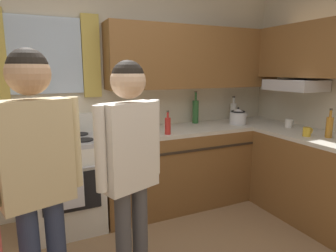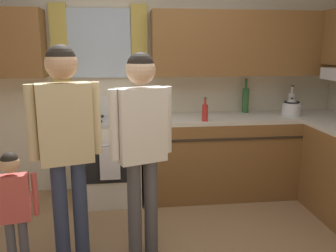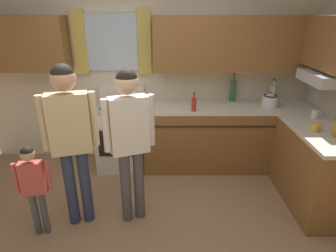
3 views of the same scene
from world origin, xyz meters
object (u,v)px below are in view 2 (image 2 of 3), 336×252
(bottle_wine_green, at_px, (245,100))
(small_child, at_px, (14,203))
(bottle_sauce_red, at_px, (205,112))
(adult_holding_child, at_px, (66,132))
(adult_in_plaid, at_px, (142,133))
(stovetop_kettle, at_px, (291,107))
(stove_oven, at_px, (111,158))
(bottle_milk_white, at_px, (291,102))

(bottle_wine_green, xyz_separation_m, small_child, (-2.16, -1.59, -0.45))
(bottle_sauce_red, xyz_separation_m, adult_holding_child, (-1.24, -0.97, 0.05))
(adult_in_plaid, bearing_deg, stovetop_kettle, 32.40)
(stove_oven, bearing_deg, bottle_wine_green, 7.71)
(bottle_wine_green, xyz_separation_m, adult_holding_child, (-1.82, -1.41, -0.00))
(bottle_milk_white, xyz_separation_m, bottle_sauce_red, (-1.13, -0.42, -0.03))
(stove_oven, xyz_separation_m, small_child, (-0.61, -1.38, 0.14))
(adult_holding_child, distance_m, adult_in_plaid, 0.55)
(bottle_milk_white, height_order, bottle_sauce_red, bottle_milk_white)
(stove_oven, xyz_separation_m, stovetop_kettle, (1.99, -0.07, 0.53))
(bottle_sauce_red, distance_m, adult_in_plaid, 1.15)
(bottle_sauce_red, height_order, stovetop_kettle, bottle_sauce_red)
(bottle_milk_white, bearing_deg, stovetop_kettle, -115.10)
(bottle_wine_green, xyz_separation_m, adult_in_plaid, (-1.27, -1.36, -0.04))
(small_child, bearing_deg, adult_in_plaid, 14.50)
(bottle_sauce_red, xyz_separation_m, stovetop_kettle, (1.01, 0.16, 0.00))
(stove_oven, height_order, adult_in_plaid, adult_in_plaid)
(bottle_milk_white, distance_m, small_child, 3.16)
(bottle_milk_white, height_order, bottle_wine_green, bottle_wine_green)
(bottle_sauce_red, bearing_deg, bottle_wine_green, 37.29)
(bottle_sauce_red, relative_size, adult_in_plaid, 0.15)
(adult_holding_child, bearing_deg, bottle_sauce_red, 37.99)
(stovetop_kettle, xyz_separation_m, adult_in_plaid, (-1.71, -1.08, 0.02))
(bottle_wine_green, relative_size, small_child, 0.41)
(adult_in_plaid, bearing_deg, adult_holding_child, -174.86)
(stovetop_kettle, relative_size, adult_in_plaid, 0.17)
(stovetop_kettle, distance_m, adult_holding_child, 2.52)
(adult_in_plaid, bearing_deg, bottle_wine_green, 46.90)
(bottle_milk_white, relative_size, bottle_wine_green, 0.79)
(stovetop_kettle, bearing_deg, bottle_wine_green, 147.32)
(stove_oven, distance_m, bottle_sauce_red, 1.13)
(bottle_milk_white, height_order, small_child, bottle_milk_white)
(bottle_sauce_red, relative_size, adult_holding_child, 0.15)
(bottle_milk_white, relative_size, small_child, 0.32)
(stove_oven, relative_size, small_child, 1.14)
(small_child, bearing_deg, stovetop_kettle, 26.83)
(bottle_wine_green, distance_m, bottle_sauce_red, 0.73)
(bottle_milk_white, xyz_separation_m, adult_holding_child, (-2.37, -1.39, 0.03))
(stovetop_kettle, xyz_separation_m, small_child, (-2.60, -1.31, -0.39))
(bottle_wine_green, distance_m, small_child, 2.72)
(stovetop_kettle, height_order, adult_in_plaid, adult_in_plaid)
(adult_holding_child, relative_size, adult_in_plaid, 1.03)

